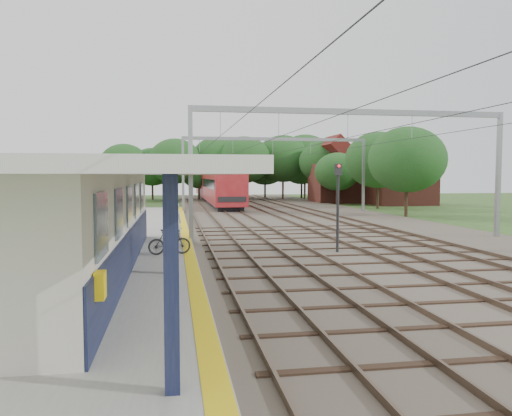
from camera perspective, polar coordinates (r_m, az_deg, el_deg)
ground at (r=12.28m, az=20.09°, el=-13.17°), size 160.00×160.00×0.00m
ballast_bed at (r=41.54m, az=4.35°, el=-1.05°), size 18.00×90.00×0.10m
platform at (r=24.49m, az=-13.20°, el=-4.21°), size 5.00×52.00×0.35m
yellow_stripe at (r=24.42m, az=-7.92°, el=-3.74°), size 0.45×52.00×0.01m
station_building at (r=17.53m, az=-19.31°, el=-1.31°), size 3.41×18.00×3.40m
canopy at (r=16.32m, az=-16.19°, el=4.02°), size 6.40×20.00×3.44m
rail_tracks at (r=41.01m, az=0.96°, el=-0.93°), size 11.80×88.00×0.15m
catenary_system at (r=36.72m, az=5.22°, el=6.84°), size 17.22×88.00×7.00m
tree_band at (r=68.04m, az=-1.21°, el=4.94°), size 31.72×30.88×8.82m
house_near at (r=62.29m, az=16.16°, el=3.12°), size 7.00×6.12×7.89m
house_far at (r=65.93m, az=9.97°, el=3.45°), size 8.00×6.12×8.66m
person at (r=23.90m, az=-9.23°, el=-1.65°), size 0.81×0.68×1.89m
bicycle at (r=20.33m, az=-9.85°, el=-3.83°), size 1.76×0.76×1.02m
train at (r=65.71m, az=-4.73°, el=2.67°), size 3.15×39.24×4.12m
signal_post at (r=22.43m, az=9.34°, el=1.02°), size 0.31×0.28×4.04m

